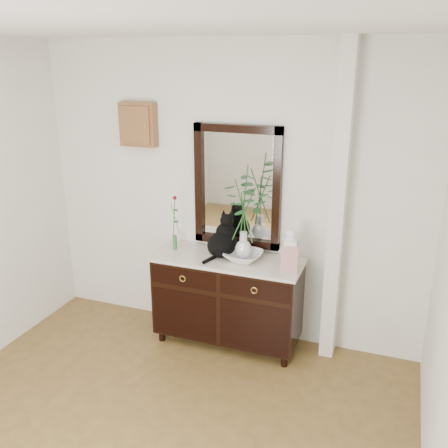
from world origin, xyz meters
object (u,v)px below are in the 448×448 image
at_px(cat, 222,236).
at_px(sideboard, 228,296).
at_px(ginger_jar, 290,249).
at_px(lotus_bowl, 243,256).

bearing_deg(cat, sideboard, -8.02).
bearing_deg(ginger_jar, cat, 171.51).
xyz_separation_m(lotus_bowl, ginger_jar, (0.43, -0.06, 0.15)).
bearing_deg(sideboard, cat, 156.49).
bearing_deg(cat, lotus_bowl, 6.28).
xyz_separation_m(sideboard, lotus_bowl, (0.14, -0.01, 0.42)).
bearing_deg(lotus_bowl, cat, 170.79).
distance_m(sideboard, ginger_jar, 0.80).
height_order(lotus_bowl, ginger_jar, ginger_jar).
height_order(sideboard, lotus_bowl, lotus_bowl).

